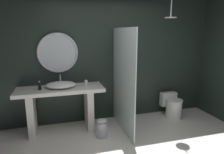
{
  "coord_description": "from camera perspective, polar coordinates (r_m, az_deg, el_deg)",
  "views": [
    {
      "loc": [
        -1.08,
        -2.23,
        1.88
      ],
      "look_at": [
        -0.19,
        0.91,
        1.14
      ],
      "focal_mm": 32.52,
      "sensor_mm": 36.0,
      "label": 1
    }
  ],
  "objects": [
    {
      "name": "round_wall_mirror",
      "position": [
        4.06,
        -14.99,
        6.59
      ],
      "size": [
        0.77,
        0.04,
        0.77
      ],
      "color": "#B7B7BC"
    },
    {
      "name": "waste_bin",
      "position": [
        3.78,
        -2.89,
        -14.15
      ],
      "size": [
        0.2,
        0.2,
        0.34
      ],
      "color": "#B7B7BC",
      "rests_on": "ground_plane"
    },
    {
      "name": "vessel_sink",
      "position": [
        3.91,
        -14.19,
        -2.13
      ],
      "size": [
        0.55,
        0.45,
        0.21
      ],
      "color": "white",
      "rests_on": "vanity_counter"
    },
    {
      "name": "vanity_counter",
      "position": [
        3.99,
        -14.15,
        -6.98
      ],
      "size": [
        1.6,
        0.58,
        0.85
      ],
      "color": "silver",
      "rests_on": "ground_plane"
    },
    {
      "name": "soap_dispenser",
      "position": [
        3.86,
        -19.68,
        -2.37
      ],
      "size": [
        0.06,
        0.06,
        0.16
      ],
      "color": "black",
      "rests_on": "vanity_counter"
    },
    {
      "name": "back_wall_panel",
      "position": [
        4.3,
        -1.17,
        4.97
      ],
      "size": [
        4.8,
        0.1,
        2.6
      ],
      "primitive_type": "cube",
      "color": "#1E2823",
      "rests_on": "ground_plane"
    },
    {
      "name": "tumbler_cup",
      "position": [
        3.94,
        -7.28,
        -1.69
      ],
      "size": [
        0.07,
        0.07,
        0.11
      ],
      "primitive_type": "cylinder",
      "color": "silver",
      "rests_on": "vanity_counter"
    },
    {
      "name": "toilet",
      "position": [
        4.76,
        16.6,
        -7.82
      ],
      "size": [
        0.37,
        0.52,
        0.52
      ],
      "color": "white",
      "rests_on": "ground_plane"
    },
    {
      "name": "rain_shower_head",
      "position": [
        4.29,
        16.18,
        16.11
      ],
      "size": [
        0.23,
        0.23,
        0.37
      ],
      "color": "#B7B7BC"
    },
    {
      "name": "shower_glass_panel",
      "position": [
        3.78,
        3.17,
        -1.2
      ],
      "size": [
        0.02,
        1.22,
        1.95
      ],
      "primitive_type": "cube",
      "color": "silver",
      "rests_on": "ground_plane"
    }
  ]
}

